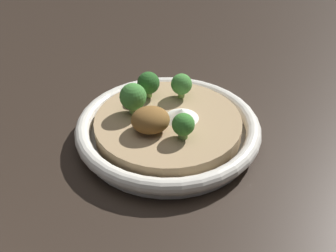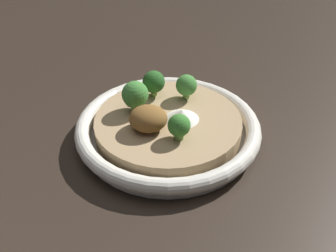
{
  "view_description": "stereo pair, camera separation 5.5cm",
  "coord_description": "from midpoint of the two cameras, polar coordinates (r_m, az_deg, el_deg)",
  "views": [
    {
      "loc": [
        -0.06,
        -0.44,
        0.35
      ],
      "look_at": [
        0.0,
        0.0,
        0.02
      ],
      "focal_mm": 45.0,
      "sensor_mm": 36.0,
      "label": 1
    },
    {
      "loc": [
        -0.0,
        -0.44,
        0.35
      ],
      "look_at": [
        0.0,
        0.0,
        0.02
      ],
      "focal_mm": 45.0,
      "sensor_mm": 36.0,
      "label": 2
    }
  ],
  "objects": [
    {
      "name": "broccoli_left",
      "position": [
        0.55,
        -7.64,
        3.79
      ],
      "size": [
        0.04,
        0.04,
        0.04
      ],
      "color": "#759E4C",
      "rests_on": "risotto_bowl"
    },
    {
      "name": "cheese_sprinkle",
      "position": [
        0.54,
        -1.02,
        1.56
      ],
      "size": [
        0.04,
        0.04,
        0.01
      ],
      "color": "white",
      "rests_on": "risotto_bowl"
    },
    {
      "name": "broccoli_front",
      "position": [
        0.5,
        -1.05,
        0.0
      ],
      "size": [
        0.03,
        0.03,
        0.03
      ],
      "color": "#668E47",
      "rests_on": "risotto_bowl"
    },
    {
      "name": "broccoli_back",
      "position": [
        0.58,
        -0.89,
        5.55
      ],
      "size": [
        0.03,
        0.03,
        0.03
      ],
      "color": "#759E4C",
      "rests_on": "risotto_bowl"
    },
    {
      "name": "broccoli_back_left",
      "position": [
        0.58,
        -5.4,
        5.7
      ],
      "size": [
        0.03,
        0.03,
        0.04
      ],
      "color": "#759E4C",
      "rests_on": "risotto_bowl"
    },
    {
      "name": "risotto_bowl",
      "position": [
        0.55,
        -2.85,
        -0.43
      ],
      "size": [
        0.24,
        0.24,
        0.03
      ],
      "color": "silver",
      "rests_on": "ground_plane"
    },
    {
      "name": "crispy_onion_garnish",
      "position": [
        0.51,
        -5.45,
        0.72
      ],
      "size": [
        0.05,
        0.04,
        0.03
      ],
      "color": "brown",
      "rests_on": "risotto_bowl"
    },
    {
      "name": "ground_plane",
      "position": [
        0.56,
        -2.8,
        -1.86
      ],
      "size": [
        6.0,
        6.0,
        0.0
      ],
      "primitive_type": "plane",
      "color": "#2D231C"
    }
  ]
}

